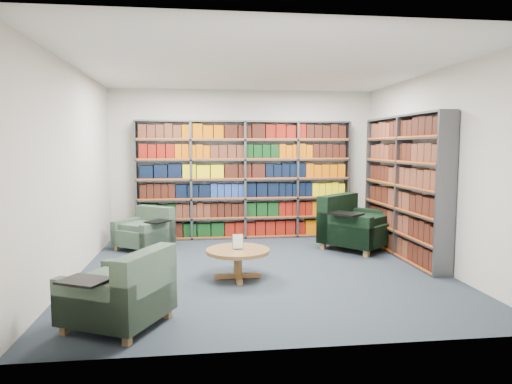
{
  "coord_description": "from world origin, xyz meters",
  "views": [
    {
      "loc": [
        -0.85,
        -6.21,
        1.74
      ],
      "look_at": [
        0.0,
        0.6,
        1.05
      ],
      "focal_mm": 32.0,
      "sensor_mm": 36.0,
      "label": 1
    }
  ],
  "objects": [
    {
      "name": "chair_green_right",
      "position": [
        1.73,
        1.23,
        0.36
      ],
      "size": [
        1.4,
        1.4,
        0.9
      ],
      "color": "black",
      "rests_on": "ground"
    },
    {
      "name": "bookshelf_back",
      "position": [
        0.0,
        2.34,
        1.1
      ],
      "size": [
        4.0,
        0.28,
        2.2
      ],
      "color": "#47494F",
      "rests_on": "ground"
    },
    {
      "name": "room_shell",
      "position": [
        0.0,
        0.0,
        1.4
      ],
      "size": [
        5.02,
        5.02,
        2.82
      ],
      "color": "black",
      "rests_on": "ground"
    },
    {
      "name": "coffee_table",
      "position": [
        -0.36,
        -0.36,
        0.31
      ],
      "size": [
        0.84,
        0.84,
        0.59
      ],
      "color": "brown",
      "rests_on": "ground"
    },
    {
      "name": "bookshelf_right",
      "position": [
        2.34,
        0.6,
        1.1
      ],
      "size": [
        0.28,
        2.5,
        2.2
      ],
      "color": "#47494F",
      "rests_on": "ground"
    },
    {
      "name": "chair_teal_front",
      "position": [
        -1.58,
        -1.83,
        0.31
      ],
      "size": [
        1.12,
        1.13,
        0.76
      ],
      "color": "#082D37",
      "rests_on": "ground"
    },
    {
      "name": "chair_teal_left",
      "position": [
        -1.75,
        1.65,
        0.28
      ],
      "size": [
        1.07,
        1.07,
        0.7
      ],
      "color": "#082D37",
      "rests_on": "ground"
    }
  ]
}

